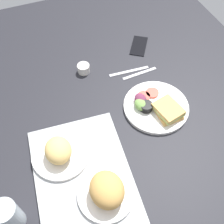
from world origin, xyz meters
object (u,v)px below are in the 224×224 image
(fork, at_px, (140,73))
(knife, at_px, (129,71))
(serving_tray, at_px, (83,175))
(plate_with_salad, at_px, (156,106))
(espresso_cup, at_px, (84,69))
(cell_phone, at_px, (139,46))
(drinking_glass, at_px, (9,216))
(bread_plate_near, at_px, (107,191))
(bread_plate_far, at_px, (59,152))

(fork, xyz_separation_m, knife, (0.03, 0.04, 0.00))
(serving_tray, distance_m, plate_with_salad, 0.41)
(espresso_cup, relative_size, cell_phone, 0.39)
(drinking_glass, distance_m, knife, 0.77)
(bread_plate_near, xyz_separation_m, knife, (0.51, -0.30, -0.06))
(drinking_glass, bearing_deg, cell_phone, -49.51)
(espresso_cup, distance_m, knife, 0.21)
(bread_plate_far, bearing_deg, drinking_glass, 129.19)
(bread_plate_near, relative_size, bread_plate_far, 0.90)
(plate_with_salad, distance_m, fork, 0.21)
(drinking_glass, bearing_deg, fork, -55.55)
(fork, xyz_separation_m, cell_phone, (0.17, -0.08, 0.00))
(bread_plate_near, xyz_separation_m, cell_phone, (0.65, -0.42, -0.06))
(drinking_glass, bearing_deg, bread_plate_far, -50.81)
(bread_plate_near, distance_m, bread_plate_far, 0.22)
(bread_plate_near, bearing_deg, bread_plate_far, 27.82)
(espresso_cup, bearing_deg, fork, -114.33)
(plate_with_salad, bearing_deg, cell_phone, -14.80)
(bread_plate_near, relative_size, fork, 1.12)
(plate_with_salad, height_order, espresso_cup, plate_with_salad)
(plate_with_salad, distance_m, drinking_glass, 0.67)
(espresso_cup, height_order, knife, espresso_cup)
(bread_plate_far, height_order, plate_with_salad, bread_plate_far)
(bread_plate_far, bearing_deg, knife, -52.64)
(serving_tray, relative_size, fork, 2.65)
(serving_tray, xyz_separation_m, plate_with_salad, (0.17, -0.37, 0.01))
(serving_tray, xyz_separation_m, cell_phone, (0.55, -0.47, -0.00))
(espresso_cup, bearing_deg, bread_plate_far, 151.21)
(bread_plate_near, height_order, cell_phone, bread_plate_near)
(plate_with_salad, relative_size, knife, 1.42)
(bread_plate_far, bearing_deg, plate_with_salad, -79.89)
(espresso_cup, xyz_separation_m, knife, (-0.08, -0.20, -0.02))
(drinking_glass, distance_m, cell_phone, 0.95)
(serving_tray, xyz_separation_m, knife, (0.41, -0.36, -0.01))
(serving_tray, bearing_deg, bread_plate_near, -153.27)
(espresso_cup, distance_m, fork, 0.26)
(bread_plate_far, xyz_separation_m, knife, (0.31, -0.41, -0.04))
(bread_plate_far, bearing_deg, espresso_cup, -28.79)
(serving_tray, distance_m, bread_plate_far, 0.12)
(knife, bearing_deg, espresso_cup, -17.23)
(serving_tray, distance_m, drinking_glass, 0.27)
(serving_tray, relative_size, plate_with_salad, 1.66)
(bread_plate_far, bearing_deg, serving_tray, -151.02)
(serving_tray, height_order, bread_plate_far, bread_plate_far)
(serving_tray, xyz_separation_m, fork, (0.38, -0.40, -0.01))
(knife, xyz_separation_m, cell_phone, (0.14, -0.12, 0.00))
(plate_with_salad, height_order, knife, plate_with_salad)
(fork, bearing_deg, knife, -39.91)
(serving_tray, bearing_deg, plate_with_salad, -65.29)
(serving_tray, distance_m, cell_phone, 0.73)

